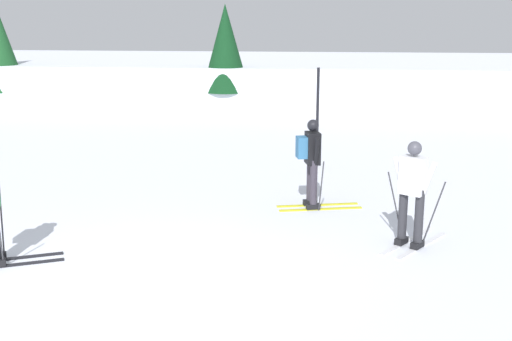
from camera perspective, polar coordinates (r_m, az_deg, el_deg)
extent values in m
plane|color=silver|center=(9.12, -10.04, -9.86)|extent=(120.00, 120.00, 0.00)
cube|color=silver|center=(27.48, 1.26, 7.70)|extent=(80.00, 6.11, 1.66)
cube|color=gold|center=(12.61, 5.43, -3.04)|extent=(1.57, 0.48, 0.02)
cube|color=gold|center=(12.35, 5.73, -3.41)|extent=(1.57, 0.48, 0.02)
cube|color=black|center=(12.56, 4.77, -2.81)|extent=(0.28, 0.18, 0.10)
cube|color=black|center=(12.30, 5.05, -3.17)|extent=(0.28, 0.18, 0.10)
cylinder|color=#38333D|center=(12.43, 4.81, -0.71)|extent=(0.14, 0.14, 0.85)
cylinder|color=#38333D|center=(12.17, 5.10, -1.03)|extent=(0.14, 0.14, 0.85)
cube|color=black|center=(12.16, 5.01, 1.99)|extent=(0.33, 0.43, 0.60)
cylinder|color=black|center=(12.41, 4.85, 2.16)|extent=(0.15, 0.27, 0.55)
cylinder|color=black|center=(11.93, 5.37, 1.70)|extent=(0.15, 0.27, 0.55)
sphere|color=black|center=(12.09, 5.05, 3.99)|extent=(0.22, 0.22, 0.22)
cylinder|color=#38383D|center=(12.65, 5.06, -0.64)|extent=(0.10, 0.32, 1.02)
cylinder|color=#38383D|center=(12.01, 5.77, -1.42)|extent=(0.10, 0.32, 1.02)
cube|color=teal|center=(12.11, 4.05, 2.06)|extent=(0.24, 0.32, 0.40)
cube|color=black|center=(10.52, -21.01, -7.29)|extent=(1.49, 0.76, 0.02)
cube|color=black|center=(10.26, -21.07, -7.83)|extent=(1.49, 0.76, 0.02)
cylinder|color=#38383D|center=(10.51, -21.52, -4.05)|extent=(0.18, 0.35, 1.18)
cylinder|color=#38383D|center=(9.91, -21.67, -5.10)|extent=(0.18, 0.35, 1.18)
cube|color=silver|center=(10.83, 13.06, -6.14)|extent=(0.98, 1.37, 0.02)
cube|color=silver|center=(10.71, 14.39, -6.43)|extent=(0.98, 1.37, 0.02)
cube|color=black|center=(10.68, 12.70, -6.05)|extent=(0.25, 0.28, 0.10)
cube|color=black|center=(10.56, 14.04, -6.35)|extent=(0.25, 0.28, 0.10)
cylinder|color=#2D2D33|center=(10.54, 12.83, -3.61)|extent=(0.14, 0.14, 0.85)
cylinder|color=#2D2D33|center=(10.42, 14.18, -3.89)|extent=(0.14, 0.14, 0.85)
cube|color=white|center=(10.31, 13.69, -0.43)|extent=(0.45, 0.41, 0.60)
cylinder|color=white|center=(10.44, 12.52, -0.26)|extent=(0.26, 0.22, 0.55)
cylinder|color=white|center=(10.23, 14.98, -0.69)|extent=(0.26, 0.22, 0.55)
sphere|color=#4C4C56|center=(10.22, 13.82, 1.91)|extent=(0.22, 0.22, 0.22)
cylinder|color=#38383D|center=(10.70, 12.23, -3.21)|extent=(0.31, 0.22, 1.14)
cylinder|color=#38383D|center=(10.42, 15.34, -3.83)|extent=(0.31, 0.22, 1.14)
cylinder|color=black|center=(15.60, 5.43, 4.63)|extent=(0.07, 0.07, 2.40)
cylinder|color=#513823|center=(25.42, -2.66, 6.16)|extent=(0.18, 0.18, 0.72)
cone|color=#0F3819|center=(25.25, -2.71, 10.73)|extent=(1.87, 1.87, 3.33)
cylinder|color=#513823|center=(28.55, -21.47, 5.95)|extent=(0.24, 0.24, 0.63)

